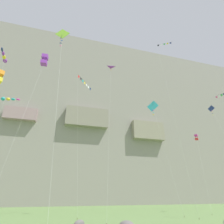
# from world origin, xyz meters

# --- Properties ---
(cliff_face) EXTENTS (180.00, 24.20, 66.13)m
(cliff_face) POSITION_xyz_m (0.02, 63.68, 33.05)
(cliff_face) COLOR gray
(cliff_face) RESTS_ON ground
(boulder_mid_field) EXTENTS (1.56, 1.45, 0.85)m
(boulder_mid_field) POSITION_xyz_m (-4.43, 15.02, 0.43)
(boulder_mid_field) COLOR #605B59
(boulder_mid_field) RESTS_ON ground
(kite_diamond_high_left) EXTENTS (2.98, 3.55, 22.06)m
(kite_diamond_high_left) POSITION_xyz_m (10.98, 24.23, 20.45)
(kite_diamond_high_left) COLOR #38B2D1
(kite_diamond_high_left) RESTS_ON ground
(kite_diamond_mid_right) EXTENTS (1.44, 5.12, 20.74)m
(kite_diamond_mid_right) POSITION_xyz_m (22.78, 20.26, 18.67)
(kite_diamond_mid_right) COLOR navy
(kite_diamond_mid_right) RESTS_ON ground
(kite_diamond_near_cliff) EXTENTS (2.70, 5.51, 26.31)m
(kite_diamond_near_cliff) POSITION_xyz_m (-8.89, 13.42, 24.57)
(kite_diamond_near_cliff) COLOR #8CCC33
(kite_diamond_near_cliff) RESTS_ON ground
(kite_banner_high_right) EXTENTS (3.51, 5.06, 25.41)m
(kite_banner_high_right) POSITION_xyz_m (-4.04, 25.59, 24.11)
(kite_banner_high_right) COLOR black
(kite_banner_high_right) RESTS_ON ground
(kite_box_high_center) EXTENTS (2.86, 3.24, 15.54)m
(kite_box_high_center) POSITION_xyz_m (21.70, 25.42, 14.84)
(kite_box_high_center) COLOR #CC3399
(kite_box_high_center) RESTS_ON ground
(kite_banner_mid_left) EXTENTS (2.95, 2.00, 34.79)m
(kite_banner_mid_left) POSITION_xyz_m (12.70, 19.37, 29.28)
(kite_banner_mid_left) COLOR black
(kite_banner_mid_left) RESTS_ON ground
(kite_windsock_low_left) EXTENTS (3.02, 4.78, 27.31)m
(kite_windsock_low_left) POSITION_xyz_m (-19.56, 23.64, 26.68)
(kite_windsock_low_left) COLOR purple
(kite_windsock_low_left) RESTS_ON ground
(kite_delta_mid_center) EXTENTS (2.89, 6.85, 28.01)m
(kite_delta_mid_center) POSITION_xyz_m (1.15, 23.43, 26.87)
(kite_delta_mid_center) COLOR purple
(kite_delta_mid_center) RESTS_ON ground
(kite_windsock_low_center) EXTENTS (4.42, 5.98, 25.65)m
(kite_windsock_low_center) POSITION_xyz_m (-21.91, 38.23, 25.14)
(kite_windsock_low_center) COLOR teal
(kite_windsock_low_center) RESTS_ON ground
(kite_box_low_right) EXTENTS (2.75, 5.70, 28.17)m
(kite_box_low_right) POSITION_xyz_m (-12.36, 22.77, 27.03)
(kite_box_low_right) COLOR purple
(kite_box_low_right) RESTS_ON ground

